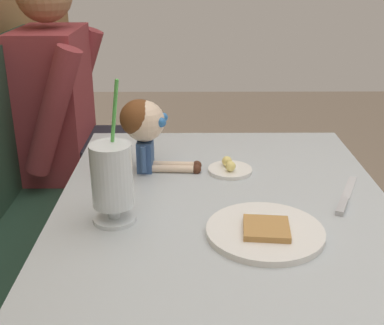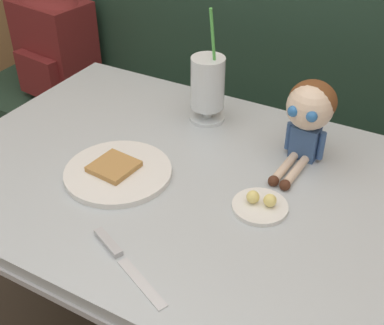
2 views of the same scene
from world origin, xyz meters
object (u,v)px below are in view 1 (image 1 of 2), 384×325
at_px(toast_plate, 265,231).
at_px(butter_saucer, 230,169).
at_px(diner_patron, 65,102).
at_px(milkshake_glass, 112,179).
at_px(butter_knife, 344,201).
at_px(seated_doll, 144,125).

bearing_deg(toast_plate, butter_saucer, 8.34).
bearing_deg(diner_patron, milkshake_glass, -161.29).
distance_m(butter_saucer, diner_patron, 0.93).
xyz_separation_m(butter_knife, diner_patron, (0.89, 0.87, -0.00)).
bearing_deg(butter_knife, seated_doll, 67.52).
bearing_deg(milkshake_glass, diner_patron, 18.71).
relative_size(butter_saucer, butter_knife, 0.54).
xyz_separation_m(milkshake_glass, diner_patron, (0.98, 0.33, -0.10)).
bearing_deg(toast_plate, diner_patron, 32.25).
bearing_deg(diner_patron, butter_knife, -135.76).
xyz_separation_m(milkshake_glass, butter_knife, (0.09, -0.54, -0.10)).
relative_size(butter_knife, diner_patron, 0.27).
distance_m(toast_plate, milkshake_glass, 0.34).
xyz_separation_m(butter_saucer, diner_patron, (0.70, 0.61, -0.01)).
relative_size(butter_saucer, seated_doll, 0.54).
relative_size(toast_plate, butter_knife, 1.13).
bearing_deg(milkshake_glass, butter_knife, -80.87).
distance_m(milkshake_glass, butter_knife, 0.55).
bearing_deg(butter_saucer, milkshake_glass, 134.59).
height_order(milkshake_glass, seated_doll, milkshake_glass).
height_order(toast_plate, butter_knife, toast_plate).
relative_size(butter_saucer, diner_patron, 0.15).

